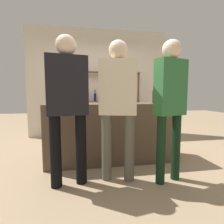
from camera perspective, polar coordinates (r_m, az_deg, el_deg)
ground_plane at (r=3.08m, az=-0.00°, el=-15.30°), size 16.00×16.00×0.00m
bar_counter at (r=2.94m, az=-0.00°, el=-6.53°), size 2.11×0.62×0.96m
back_wall at (r=4.78m, az=-3.97°, el=9.26°), size 3.71×0.12×2.80m
back_shelf at (r=4.59m, az=-3.66°, el=5.93°), size 2.10×0.18×1.69m
counter_bottle_0 at (r=2.89m, az=-18.23°, el=5.12°), size 0.08×0.08×0.34m
counter_bottle_1 at (r=3.06m, az=3.50°, el=5.64°), size 0.08×0.08×0.37m
counter_bottle_2 at (r=3.02m, az=5.20°, el=5.41°), size 0.08×0.08×0.34m
counter_bottle_3 at (r=3.16m, az=6.71°, el=5.17°), size 0.07×0.07×0.31m
wine_glass at (r=2.71m, az=-0.36°, el=5.39°), size 0.07×0.07×0.18m
ice_bucket at (r=3.14m, az=14.66°, el=4.80°), size 0.19×0.19×0.21m
cork_jar at (r=2.94m, az=-0.88°, el=4.24°), size 0.12×0.12×0.14m
customer_left at (r=2.12m, az=-14.39°, el=4.01°), size 0.50×0.28×1.79m
customer_right at (r=2.27m, az=18.47°, el=4.30°), size 0.42×0.28×1.76m
server_behind_counter at (r=3.79m, az=0.24°, el=4.64°), size 0.40×0.23×1.72m
customer_center at (r=2.19m, az=1.97°, el=3.96°), size 0.49×0.32×1.76m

